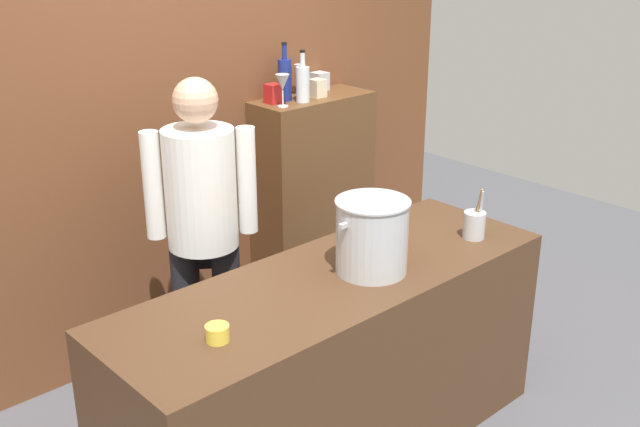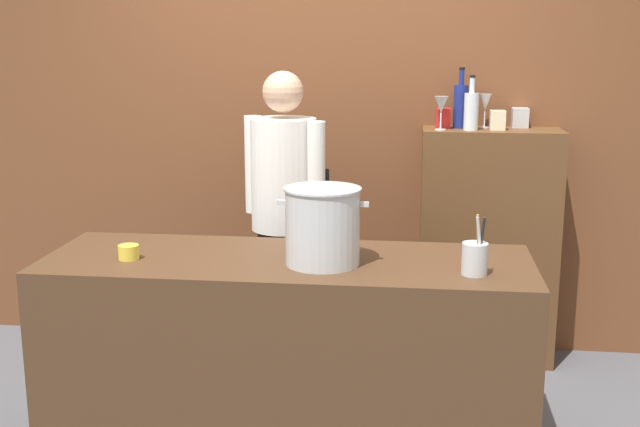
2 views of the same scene
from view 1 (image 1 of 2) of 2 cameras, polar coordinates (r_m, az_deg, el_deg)
The scene contains 14 objects.
brick_back_panel at distance 4.17m, azimuth -12.46°, elevation 9.19°, with size 4.40×0.10×3.00m, color brown.
prep_counter at distance 3.51m, azimuth 1.00°, elevation -11.33°, with size 2.10×0.70×0.90m, color #472D1C.
bar_cabinet at distance 4.78m, azimuth -0.51°, elevation 0.83°, with size 0.76×0.32×1.33m, color brown.
chef at distance 3.74m, azimuth -8.69°, elevation -0.54°, with size 0.46×0.41×1.66m.
stockpot_large at distance 3.28m, azimuth 3.87°, elevation -1.69°, with size 0.38×0.32×0.32m.
utensil_crock at distance 3.72m, azimuth 11.36°, elevation -0.78°, with size 0.10×0.10×0.25m.
butter_jar at distance 2.84m, azimuth -7.60°, elevation -8.77°, with size 0.09×0.09×0.06m, color yellow.
wine_bottle_clear at distance 4.44m, azimuth -1.29°, elevation 9.63°, with size 0.08×0.08×0.29m.
wine_bottle_cobalt at distance 4.48m, azimuth -2.62°, elevation 9.95°, with size 0.08×0.08×0.33m.
wine_glass_wide at distance 4.58m, azimuth -1.50°, elevation 10.29°, with size 0.07×0.07×0.19m.
wine_glass_tall at distance 4.33m, azimuth -2.79°, elevation 9.59°, with size 0.08×0.08×0.18m.
spice_tin_cream at distance 4.58m, azimuth -0.19°, elevation 9.27°, with size 0.08×0.08×0.10m, color beige.
spice_tin_silver at distance 4.76m, azimuth -0.03°, elevation 9.76°, with size 0.09×0.09×0.11m, color #B2B2B7.
spice_tin_red at distance 4.43m, azimuth -3.47°, elevation 8.84°, with size 0.08×0.08×0.11m, color red.
Camera 1 is at (-2.04, -2.13, 2.35)m, focal length 43.24 mm.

